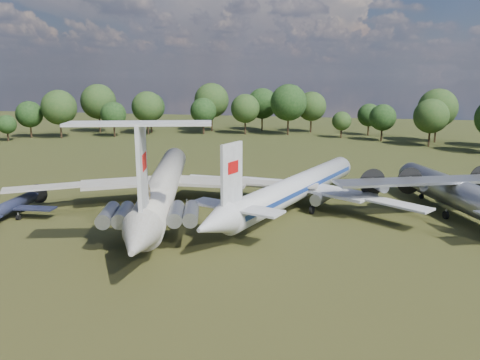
% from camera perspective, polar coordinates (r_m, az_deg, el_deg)
% --- Properties ---
extents(ground, '(300.00, 300.00, 0.00)m').
position_cam_1_polar(ground, '(64.85, -9.98, -3.67)').
color(ground, '#203812').
rests_on(ground, ground).
extents(il62_airliner, '(56.27, 64.93, 5.42)m').
position_cam_1_polar(il62_airliner, '(64.79, -9.27, -1.18)').
color(il62_airliner, '#BABAB5').
rests_on(il62_airliner, ground).
extents(tu104_jet, '(48.95, 56.28, 4.73)m').
position_cam_1_polar(tu104_jet, '(64.42, 6.91, -1.50)').
color(tu104_jet, silver).
rests_on(tu104_jet, ground).
extents(an12_transport, '(43.99, 46.14, 4.82)m').
position_cam_1_polar(an12_transport, '(67.10, 25.17, -2.02)').
color(an12_transport, '#A2A4AA').
rests_on(an12_transport, ground).
extents(small_prop_west, '(13.26, 17.12, 2.36)m').
position_cam_1_polar(small_prop_west, '(66.78, -26.41, -3.31)').
color(small_prop_west, '#151C30').
rests_on(small_prop_west, ground).
extents(person_on_il62, '(0.72, 0.66, 1.64)m').
position_cam_1_polar(person_on_il62, '(49.32, -11.14, -1.42)').
color(person_on_il62, olive).
rests_on(person_on_il62, il62_airliner).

